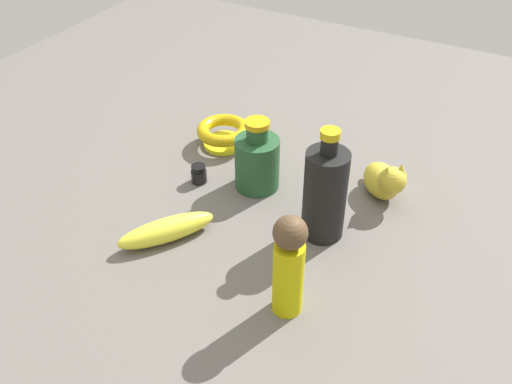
{
  "coord_description": "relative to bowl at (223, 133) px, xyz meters",
  "views": [
    {
      "loc": [
        -0.42,
        0.78,
        0.73
      ],
      "look_at": [
        0.0,
        0.0,
        0.04
      ],
      "focal_mm": 40.36,
      "sensor_mm": 36.0,
      "label": 1
    }
  ],
  "objects": [
    {
      "name": "banana",
      "position": [
        -0.08,
        0.33,
        -0.01
      ],
      "size": [
        0.15,
        0.18,
        0.05
      ],
      "primitive_type": "ellipsoid",
      "rotation": [
        0.0,
        0.0,
        0.96
      ],
      "color": "yellow",
      "rests_on": "ground"
    },
    {
      "name": "ground",
      "position": [
        -0.18,
        0.17,
        -0.03
      ],
      "size": [
        2.0,
        2.0,
        0.0
      ],
      "primitive_type": "plane",
      "color": "#5B5651"
    },
    {
      "name": "bottle_short",
      "position": [
        -0.14,
        0.1,
        0.03
      ],
      "size": [
        0.09,
        0.09,
        0.16
      ],
      "color": "#214A29",
      "rests_on": "ground"
    },
    {
      "name": "cat_figurine",
      "position": [
        -0.39,
        0.02,
        0.01
      ],
      "size": [
        0.11,
        0.12,
        0.1
      ],
      "color": "gold",
      "rests_on": "ground"
    },
    {
      "name": "bottle_tall",
      "position": [
        -0.32,
        0.18,
        0.06
      ],
      "size": [
        0.08,
        0.08,
        0.23
      ],
      "color": "black",
      "rests_on": "ground"
    },
    {
      "name": "nail_polish_jar",
      "position": [
        -0.03,
        0.15,
        -0.01
      ],
      "size": [
        0.03,
        0.03,
        0.04
      ],
      "color": "black",
      "rests_on": "ground"
    },
    {
      "name": "person_figure_adult",
      "position": [
        -0.35,
        0.38,
        0.07
      ],
      "size": [
        0.06,
        0.06,
        0.19
      ],
      "color": "#C0B60A",
      "rests_on": "ground"
    },
    {
      "name": "bowl",
      "position": [
        0.0,
        0.0,
        0.0
      ],
      "size": [
        0.12,
        0.12,
        0.05
      ],
      "color": "yellow",
      "rests_on": "ground"
    }
  ]
}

